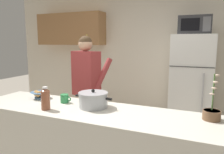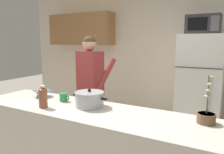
{
  "view_description": "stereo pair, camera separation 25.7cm",
  "coord_description": "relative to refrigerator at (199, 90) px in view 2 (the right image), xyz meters",
  "views": [
    {
      "loc": [
        1.05,
        -1.85,
        1.59
      ],
      "look_at": [
        0.0,
        0.55,
        1.17
      ],
      "focal_mm": 35.05,
      "sensor_mm": 36.0,
      "label": 1
    },
    {
      "loc": [
        1.28,
        -1.74,
        1.59
      ],
      "look_at": [
        0.0,
        0.55,
        1.17
      ],
      "focal_mm": 35.05,
      "sensor_mm": 36.0,
      "label": 2
    }
  ],
  "objects": [
    {
      "name": "potted_orchid",
      "position": [
        0.27,
        -1.69,
        0.13
      ],
      "size": [
        0.15,
        0.15,
        0.41
      ],
      "color": "brown",
      "rests_on": "kitchen_island"
    },
    {
      "name": "cooking_pot",
      "position": [
        -0.85,
        -1.77,
        0.15
      ],
      "size": [
        0.42,
        0.31,
        0.19
      ],
      "color": "#ADAFB5",
      "rests_on": "kitchen_island"
    },
    {
      "name": "person_near_pot",
      "position": [
        -1.38,
        -0.99,
        0.2
      ],
      "size": [
        0.6,
        0.54,
        1.68
      ],
      "color": "#726656",
      "rests_on": "ground"
    },
    {
      "name": "bottle_near_edge",
      "position": [
        -1.25,
        -2.03,
        0.18
      ],
      "size": [
        0.09,
        0.09,
        0.23
      ],
      "color": "brown",
      "rests_on": "kitchen_island"
    },
    {
      "name": "microwave",
      "position": [
        0.0,
        -0.02,
        0.99
      ],
      "size": [
        0.48,
        0.37,
        0.28
      ],
      "color": "#2D2D30",
      "rests_on": "refrigerator"
    },
    {
      "name": "bread_bowl",
      "position": [
        -1.61,
        -1.71,
        0.12
      ],
      "size": [
        0.22,
        0.22,
        0.1
      ],
      "color": "#4C7299",
      "rests_on": "kitchen_island"
    },
    {
      "name": "kitchen_island",
      "position": [
        -0.84,
        -1.85,
        -0.39
      ],
      "size": [
        2.59,
        0.68,
        0.92
      ],
      "primitive_type": "cube",
      "color": "silver",
      "rests_on": "ground"
    },
    {
      "name": "coffee_mug",
      "position": [
        -1.23,
        -1.74,
        0.11
      ],
      "size": [
        0.13,
        0.09,
        0.1
      ],
      "color": "#2D8C4C",
      "rests_on": "kitchen_island"
    },
    {
      "name": "refrigerator",
      "position": [
        0.0,
        0.0,
        0.0
      ],
      "size": [
        0.64,
        0.68,
        1.71
      ],
      "color": "white",
      "rests_on": "ground"
    },
    {
      "name": "back_wall_unit",
      "position": [
        -1.08,
        0.42,
        0.53
      ],
      "size": [
        6.0,
        0.48,
        2.6
      ],
      "color": "beige",
      "rests_on": "ground"
    }
  ]
}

